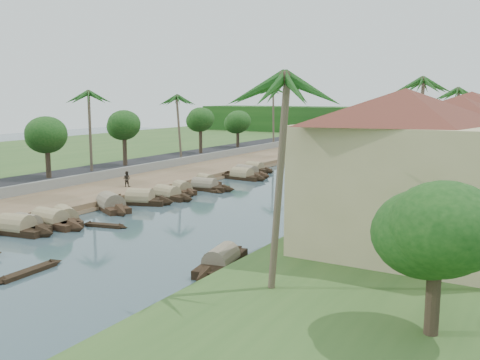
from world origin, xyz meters
The scene contains 43 objects.
ground centered at (0.00, 0.00, 0.00)m, with size 220.00×220.00×0.00m, color #354950.
left_bank centered at (-16.00, 20.00, 0.40)m, with size 10.00×180.00×0.80m, color brown.
right_bank centered at (19.00, 20.00, 0.60)m, with size 16.00×180.00×1.20m, color #2E5020.
road centered at (-24.50, 20.00, 0.70)m, with size 8.00×180.00×1.40m, color black.
retaining_wall centered at (-20.20, 20.00, 1.35)m, with size 0.40×180.00×1.10m, color slate.
treeline centered at (0.00, 100.00, 4.00)m, with size 120.00×14.00×8.00m.
bridge centered at (0.00, 72.00, 1.72)m, with size 28.00×4.00×2.40m.
building_near centered at (18.99, -2.00, 6.38)m, with size 14.85×14.85×10.20m.
building_mid centered at (19.99, 14.00, 6.13)m, with size 14.11×14.11×9.70m.
building_far centered at (18.99, 28.00, 6.38)m, with size 15.59×15.59×10.20m.
sampan_1 centered at (-9.92, -7.75, 0.42)m, with size 7.89×2.96×2.29m.
sampan_2 centered at (-9.50, -4.68, 0.42)m, with size 8.42×2.08×2.21m.
sampan_3 centered at (-10.14, -6.55, 0.40)m, with size 6.74×1.85×1.85m.
sampan_4 centered at (-9.32, -3.24, 0.41)m, with size 7.22×4.78×2.10m.
sampan_5 centered at (-9.07, 6.32, 0.42)m, with size 7.64×4.31×2.37m.
sampan_6 centered at (-9.79, 2.84, 0.42)m, with size 8.16×5.48×2.43m.
sampan_7 centered at (-8.51, 10.03, 0.41)m, with size 7.82×2.47×2.07m.
sampan_8 centered at (-9.09, 13.53, 0.41)m, with size 6.13×4.15×1.95m.
sampan_9 centered at (-7.98, 16.49, 0.41)m, with size 8.19×2.30×2.06m.
sampan_10 centered at (-10.00, 19.73, 0.40)m, with size 6.57×3.57×1.85m.
sampan_11 centered at (-8.33, 25.87, 0.42)m, with size 7.90×2.42×2.23m.
sampan_12 centered at (-9.33, 28.88, 0.41)m, with size 9.08×4.01×2.14m.
sampan_13 centered at (-10.34, 33.02, 0.41)m, with size 7.44×2.86×2.03m.
sampan_14 centered at (8.92, -6.73, 0.41)m, with size 2.79×8.07×1.96m.
sampan_15 centered at (10.22, 10.87, 0.41)m, with size 3.57×7.48×2.01m.
sampan_16 centered at (9.94, 27.27, 0.42)m, with size 3.58×9.55×2.28m.
canoe_0 centered at (-0.76, -13.86, 0.10)m, with size 0.98×5.58×0.73m.
canoe_1 centered at (-5.26, -2.62, 0.10)m, with size 4.36×1.68×0.70m.
canoe_2 centered at (-7.60, 16.06, 0.10)m, with size 5.80×2.07×0.84m.
palm_0 centered at (15.00, -11.32, 11.60)m, with size 3.20×3.20×12.21m.
palm_1 centered at (16.00, 6.46, 9.27)m, with size 3.20×3.20×9.80m.
palm_2 centered at (15.00, 20.67, 12.26)m, with size 3.20×3.20×12.90m.
palm_3 centered at (16.00, 36.11, 11.44)m, with size 3.20×3.20×12.05m.
palm_5 centered at (-24.00, 14.38, 11.12)m, with size 3.20×3.20×11.51m.
palm_6 centered at (-22.00, 30.78, 10.64)m, with size 3.20×3.20×11.00m.
palm_7 centered at (14.00, 56.58, 10.55)m, with size 3.20×3.20×11.13m.
palm_8 centered at (-20.50, 59.43, 12.23)m, with size 3.20×3.20×12.66m.
tree_2 centered at (-24.00, 7.57, 6.34)m, with size 4.75×4.75×6.98m.
tree_3 centered at (-24.00, 20.67, 6.83)m, with size 4.48×4.48×7.38m.
tree_4 centered at (-24.00, 39.19, 6.87)m, with size 4.44×4.44×7.41m.
tree_5 centered at (-24.00, 51.50, 5.98)m, with size 4.70×4.70×6.59m.
tree_7 centered at (23.00, -12.82, 5.51)m, with size 4.49×4.49×6.23m.
person_far centered at (-14.23, 10.11, 1.68)m, with size 0.86×0.67×1.77m, color #2D271F.
Camera 1 is at (26.63, -34.81, 10.96)m, focal length 40.00 mm.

